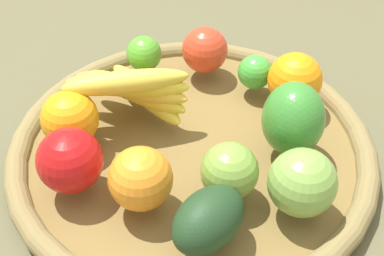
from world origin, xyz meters
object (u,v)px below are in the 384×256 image
at_px(orange_0, 140,179).
at_px(apple_3, 205,50).
at_px(orange_2, 70,119).
at_px(orange_1, 295,80).
at_px(avocado, 209,220).
at_px(banana_bunch, 133,88).
at_px(apple_0, 229,171).
at_px(bell_pepper, 293,119).
at_px(apple_2, 302,183).
at_px(lime_1, 144,54).
at_px(lime_0, 255,72).
at_px(apple_1, 70,160).

bearing_deg(orange_0, apple_3, -90.98).
bearing_deg(apple_3, orange_2, 57.81).
bearing_deg(orange_1, avocado, 77.87).
distance_m(banana_bunch, apple_3, 0.14).
distance_m(apple_0, orange_2, 0.21).
relative_size(bell_pepper, orange_0, 1.31).
bearing_deg(bell_pepper, apple_0, -46.55).
height_order(apple_3, orange_2, orange_2).
distance_m(orange_0, apple_2, 0.17).
bearing_deg(banana_bunch, orange_1, -157.96).
relative_size(apple_0, lime_1, 1.28).
bearing_deg(orange_0, orange_1, -121.93).
distance_m(lime_0, orange_0, 0.26).
distance_m(lime_0, banana_bunch, 0.17).
bearing_deg(avocado, lime_0, -89.56).
relative_size(lime_0, apple_3, 0.73).
bearing_deg(apple_0, apple_3, -69.01).
relative_size(apple_0, apple_3, 0.99).
distance_m(orange_2, apple_1, 0.07).
relative_size(avocado, orange_1, 1.25).
height_order(avocado, apple_1, apple_1).
bearing_deg(bell_pepper, orange_1, 171.23).
height_order(lime_0, orange_0, orange_0).
relative_size(bell_pepper, orange_1, 1.29).
height_order(bell_pepper, lime_1, bell_pepper).
relative_size(lime_0, avocado, 0.53).
relative_size(apple_3, lime_1, 1.29).
bearing_deg(apple_1, lime_1, -91.02).
relative_size(apple_3, orange_1, 0.91).
xyz_separation_m(lime_0, orange_0, (0.08, 0.24, 0.01)).
bearing_deg(orange_0, lime_0, -108.72).
height_order(bell_pepper, apple_2, bell_pepper).
bearing_deg(orange_1, apple_3, -16.99).
bearing_deg(lime_1, orange_1, 175.04).
bearing_deg(apple_1, apple_0, -168.41).
distance_m(apple_0, avocado, 0.07).
height_order(apple_0, orange_1, orange_1).
relative_size(orange_0, apple_2, 0.95).
xyz_separation_m(banana_bunch, orange_0, (-0.06, 0.14, -0.01)).
relative_size(avocado, apple_2, 1.20).
height_order(apple_0, orange_2, orange_2).
relative_size(bell_pepper, lime_1, 1.83).
bearing_deg(avocado, banana_bunch, -50.20).
xyz_separation_m(bell_pepper, orange_2, (0.26, 0.06, -0.01)).
bearing_deg(lime_1, apple_3, -165.56).
bearing_deg(apple_2, lime_0, -66.54).
xyz_separation_m(apple_3, apple_2, (-0.17, 0.22, 0.00)).
distance_m(avocado, orange_1, 0.26).
bearing_deg(lime_0, orange_2, 40.75).
relative_size(lime_0, apple_0, 0.73).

